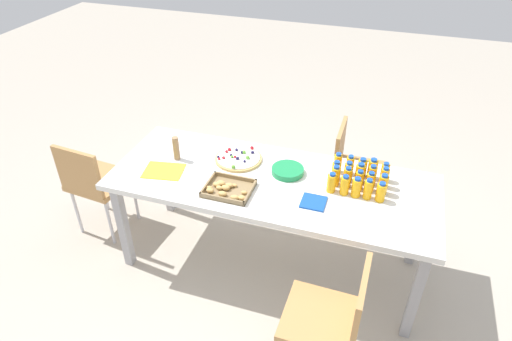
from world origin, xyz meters
name	(u,v)px	position (x,y,z in m)	size (l,w,h in m)	color
ground_plane	(270,261)	(0.00, 0.00, 0.00)	(12.00, 12.00, 0.00)	#B2A899
party_table	(272,188)	(0.00, 0.00, 0.69)	(2.14, 0.82, 0.76)	silver
chair_end	(93,180)	(1.37, 0.08, 0.50)	(0.44, 0.44, 0.83)	#B7844C
chair_near_left	(353,166)	(-0.45, -0.72, 0.50)	(0.40, 0.40, 0.83)	#B7844C
chair_far_left	(334,316)	(-0.56, 0.73, 0.50)	(0.41, 0.41, 0.83)	#B7844C
juice_bottle_0	(385,172)	(-0.69, -0.22, 0.82)	(0.05, 0.05, 0.14)	#F9AD14
juice_bottle_1	(372,169)	(-0.61, -0.22, 0.83)	(0.06, 0.06, 0.15)	#F9AB14
juice_bottle_2	(362,168)	(-0.55, -0.23, 0.82)	(0.06, 0.06, 0.14)	#F9AD14
juice_bottle_3	(350,165)	(-0.47, -0.23, 0.82)	(0.05, 0.05, 0.14)	#FAAD14
juice_bottle_4	(338,163)	(-0.39, -0.23, 0.82)	(0.05, 0.05, 0.15)	#F9AC14
juice_bottle_5	(384,178)	(-0.70, -0.15, 0.83)	(0.05, 0.05, 0.15)	#FBAC14
juice_bottle_6	(372,175)	(-0.62, -0.15, 0.82)	(0.05, 0.05, 0.14)	#FAAD14
juice_bottle_7	(360,173)	(-0.54, -0.15, 0.82)	(0.06, 0.06, 0.14)	#F9AF14
juice_bottle_8	(348,172)	(-0.47, -0.15, 0.82)	(0.06, 0.06, 0.14)	#F9AD14
juice_bottle_9	(336,171)	(-0.39, -0.14, 0.82)	(0.06, 0.06, 0.13)	#FBAC14
juice_bottle_10	(383,185)	(-0.69, -0.08, 0.82)	(0.06, 0.06, 0.14)	#FAAB14
juice_bottle_11	(370,182)	(-0.62, -0.08, 0.82)	(0.05, 0.05, 0.14)	#FAAD14
juice_bottle_12	(359,181)	(-0.55, -0.08, 0.82)	(0.05, 0.05, 0.14)	#FAAE14
juice_bottle_13	(347,178)	(-0.47, -0.08, 0.83)	(0.05, 0.05, 0.15)	#FAAC14
juice_bottle_14	(336,176)	(-0.40, -0.08, 0.82)	(0.06, 0.06, 0.14)	#F8AF14
juice_bottle_15	(381,192)	(-0.69, 0.00, 0.82)	(0.06, 0.06, 0.13)	#FAAB14
juice_bottle_16	(368,189)	(-0.61, 0.00, 0.82)	(0.05, 0.05, 0.14)	#FAAC14
juice_bottle_17	(357,187)	(-0.54, 0.00, 0.82)	(0.06, 0.06, 0.14)	#FAAC14
juice_bottle_18	(345,185)	(-0.47, 0.00, 0.82)	(0.06, 0.06, 0.14)	#F9AB14
juice_bottle_19	(331,183)	(-0.39, 0.00, 0.82)	(0.06, 0.06, 0.14)	#FBAB14
fruit_pizza	(239,158)	(0.29, -0.16, 0.77)	(0.33, 0.33, 0.05)	tan
snack_tray	(227,189)	(0.23, 0.20, 0.77)	(0.30, 0.25, 0.04)	olive
plate_stack	(288,171)	(-0.08, -0.11, 0.78)	(0.21, 0.21, 0.04)	#1E8C4C
napkin_stack	(313,202)	(-0.31, 0.15, 0.76)	(0.15, 0.15, 0.01)	#194CA5
cardboard_tube	(176,148)	(0.70, -0.04, 0.84)	(0.04, 0.04, 0.17)	#9E7A56
paper_folder	(164,171)	(0.72, 0.13, 0.76)	(0.26, 0.20, 0.01)	yellow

